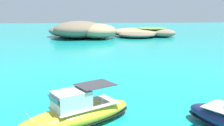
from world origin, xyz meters
TOP-DOWN VIEW (x-y plane):
  - islet_large at (-3.96, 78.02)m, footprint 26.39×27.46m
  - islet_small at (17.88, 80.05)m, footprint 26.38×23.49m
  - motorboat_yellow at (-3.45, 7.32)m, footprint 10.15×7.51m

SIDE VIEW (x-z plane):
  - motorboat_yellow at x=-3.45m, z-range -0.57..2.55m
  - islet_small at x=17.88m, z-range -0.33..3.12m
  - islet_large at x=-3.96m, z-range -0.32..5.63m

